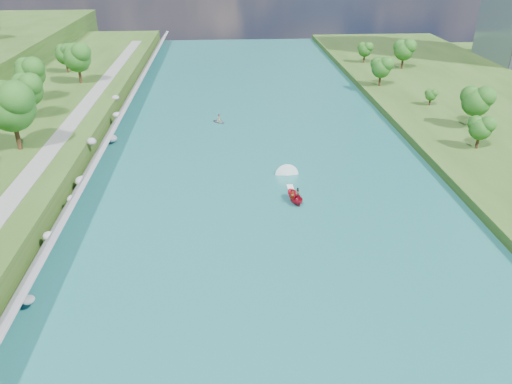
{
  "coord_description": "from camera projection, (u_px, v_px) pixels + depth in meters",
  "views": [
    {
      "loc": [
        -5.38,
        -46.15,
        32.79
      ],
      "look_at": [
        -1.42,
        13.19,
        2.5
      ],
      "focal_mm": 35.0,
      "sensor_mm": 36.0,
      "label": 1
    }
  ],
  "objects": [
    {
      "name": "ground",
      "position": [
        276.0,
        264.0,
        56.23
      ],
      "size": [
        260.0,
        260.0,
        0.0
      ],
      "primitive_type": "plane",
      "color": "#2D5119",
      "rests_on": "ground"
    },
    {
      "name": "motorboat",
      "position": [
        293.0,
        192.0,
        70.63
      ],
      "size": [
        3.6,
        18.83,
        2.07
      ],
      "rotation": [
        0.0,
        0.0,
        3.4
      ],
      "color": "#AE0D23",
      "rests_on": "river_water"
    },
    {
      "name": "river_water",
      "position": [
        262.0,
        186.0,
        73.99
      ],
      "size": [
        55.0,
        240.0,
        0.1
      ],
      "primitive_type": "cube",
      "color": "#1A635C",
      "rests_on": "ground"
    },
    {
      "name": "trees_east",
      "position": [
        471.0,
        112.0,
        87.8
      ],
      "size": [
        16.24,
        137.07,
        9.17
      ],
      "color": "#1B5216",
      "rests_on": "berm_east"
    },
    {
      "name": "raft",
      "position": [
        219.0,
        121.0,
        99.06
      ],
      "size": [
        3.38,
        3.36,
        1.7
      ],
      "rotation": [
        0.0,
        0.0,
        0.81
      ],
      "color": "#9C9EA5",
      "rests_on": "river_water"
    },
    {
      "name": "riprap_bank",
      "position": [
        83.0,
        181.0,
        71.33
      ],
      "size": [
        4.58,
        236.0,
        4.51
      ],
      "color": "slate",
      "rests_on": "ground"
    },
    {
      "name": "riverside_path",
      "position": [
        34.0,
        170.0,
        70.48
      ],
      "size": [
        3.0,
        200.0,
        0.1
      ],
      "primitive_type": "cube",
      "color": "gray",
      "rests_on": "berm_west"
    }
  ]
}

